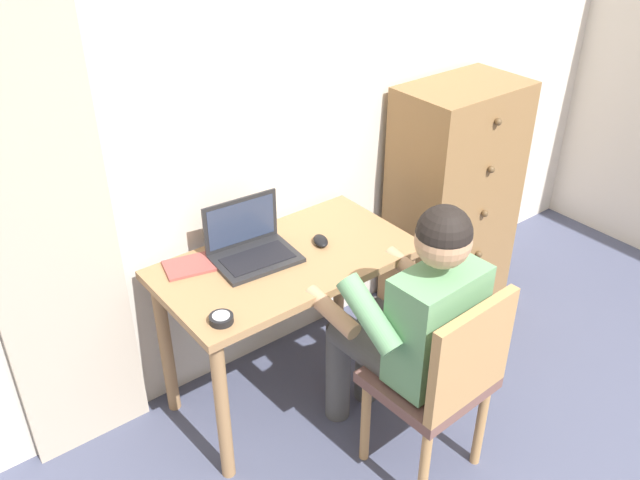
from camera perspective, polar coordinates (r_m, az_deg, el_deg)
wall_back at (r=3.04m, az=-2.33°, el=11.43°), size 4.80×0.05×2.50m
curtain_panel at (r=2.62m, az=-22.12°, el=1.12°), size 0.49×0.03×2.14m
desk at (r=2.91m, az=-2.77°, el=-3.57°), size 1.09×0.60×0.75m
dresser at (r=3.65m, az=11.15°, el=3.52°), size 0.64×0.44×1.23m
chair at (r=2.65m, az=10.31°, el=-11.39°), size 0.44×0.42×0.90m
person_seated at (r=2.62m, az=7.64°, el=-6.47°), size 0.54×0.60×1.22m
laptop at (r=2.83m, az=-5.84°, el=-0.50°), size 0.36×0.28×0.24m
computer_mouse at (r=2.92m, az=0.06°, el=-0.06°), size 0.09×0.12×0.03m
desk_clock at (r=2.50m, az=-8.32°, el=-6.59°), size 0.09×0.09×0.03m
notebook_pad at (r=2.83m, az=-10.86°, el=-2.14°), size 0.24×0.20×0.01m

